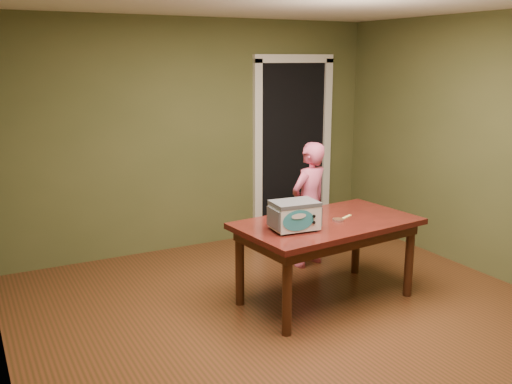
% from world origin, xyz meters
% --- Properties ---
extents(floor, '(5.00, 5.00, 0.00)m').
position_xyz_m(floor, '(0.00, 0.00, 0.00)').
color(floor, brown).
rests_on(floor, ground).
extents(room_shell, '(4.52, 5.02, 2.61)m').
position_xyz_m(room_shell, '(0.00, 0.00, 1.71)').
color(room_shell, brown).
rests_on(room_shell, ground).
extents(doorway, '(1.10, 0.66, 2.25)m').
position_xyz_m(doorway, '(1.30, 2.78, 1.06)').
color(doorway, black).
rests_on(doorway, ground).
extents(dining_table, '(1.68, 1.05, 0.75)m').
position_xyz_m(dining_table, '(0.43, 0.47, 0.65)').
color(dining_table, '#3D120E').
rests_on(dining_table, floor).
extents(toy_oven, '(0.42, 0.30, 0.25)m').
position_xyz_m(toy_oven, '(0.03, 0.37, 0.88)').
color(toy_oven, '#4C4F54').
rests_on(toy_oven, dining_table).
extents(baking_pan, '(0.10, 0.10, 0.02)m').
position_xyz_m(baking_pan, '(0.51, 0.42, 0.76)').
color(baking_pan, silver).
rests_on(baking_pan, dining_table).
extents(spatula, '(0.17, 0.10, 0.01)m').
position_xyz_m(spatula, '(0.64, 0.48, 0.75)').
color(spatula, '#EED567').
rests_on(spatula, dining_table).
extents(child, '(0.55, 0.44, 1.32)m').
position_xyz_m(child, '(0.79, 1.31, 0.66)').
color(child, '#D9597F').
rests_on(child, floor).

